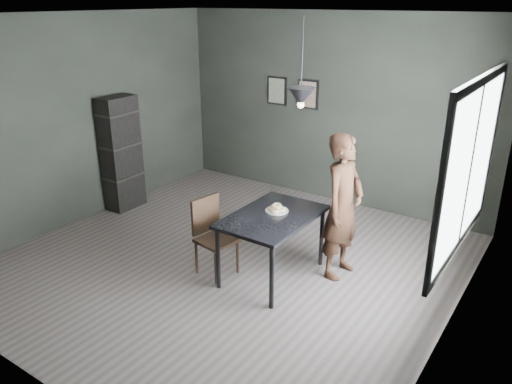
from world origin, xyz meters
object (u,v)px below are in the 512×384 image
Objects in this scene: white_plate at (277,211)px; wood_chair at (212,231)px; woman at (343,207)px; cafe_table at (272,222)px; shelf_unit at (121,154)px; pendant_lamp at (301,96)px.

wood_chair reaches higher than white_plate.
wood_chair is (-0.62, -0.39, -0.25)m from white_plate.
cafe_table is at bearing 134.02° from woman.
woman is 0.99× the size of shelf_unit.
cafe_table is at bearing -158.20° from pendant_lamp.
shelf_unit is at bearing 170.90° from cafe_table.
cafe_table is at bearing 34.43° from wood_chair.
shelf_unit is at bearing 172.86° from white_plate.
cafe_table is 1.41m from pendant_lamp.
white_plate is 2.94m from shelf_unit.
white_plate is 0.77m from wood_chair.
white_plate is 0.27× the size of pendant_lamp.
pendant_lamp is at bearing 33.65° from wood_chair.
woman is at bearing 47.80° from pendant_lamp.
pendant_lamp is at bearing 142.79° from woman.
white_plate is 0.14× the size of shelf_unit.
shelf_unit is (-2.92, 0.47, 0.16)m from cafe_table.
pendant_lamp reaches higher than white_plate.
pendant_lamp is at bearing 21.80° from cafe_table.
white_plate is 0.14× the size of woman.
wood_chair is 0.54× the size of shelf_unit.
wood_chair is 1.03× the size of pendant_lamp.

